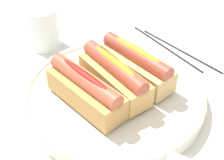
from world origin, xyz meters
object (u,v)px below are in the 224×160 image
hotdog_side (86,90)px  chopstick_far (180,50)px  hotdog_front (136,64)px  water_glass (44,31)px  hotdog_back (112,76)px  serving_bowl (112,95)px  chopstick_near (166,47)px

hotdog_side → chopstick_far: (-0.02, -0.28, -0.05)m
hotdog_front → water_glass: (0.24, 0.01, -0.02)m
hotdog_back → water_glass: hotdog_back is taller
serving_bowl → hotdog_back: (0.00, 0.00, 0.04)m
chopstick_near → chopstick_far: 0.03m
serving_bowl → water_glass: 0.24m
serving_bowl → hotdog_side: size_ratio=2.08×
hotdog_back → chopstick_far: bearing=-92.6°
hotdog_front → chopstick_near: 0.17m
hotdog_side → water_glass: size_ratio=1.72×
hotdog_back → chopstick_far: 0.23m
chopstick_far → hotdog_back: bearing=96.5°
chopstick_near → chopstick_far: same height
water_glass → hotdog_back: bearing=169.2°
water_glass → chopstick_near: size_ratio=0.41×
serving_bowl → water_glass: water_glass is taller
chopstick_near → hotdog_back: bearing=110.2°
serving_bowl → hotdog_side: 0.07m
serving_bowl → chopstick_near: serving_bowl is taller
hotdog_back → hotdog_side: size_ratio=1.02×
hotdog_back → chopstick_near: size_ratio=0.72×
serving_bowl → hotdog_back: 0.04m
hotdog_front → chopstick_near: hotdog_front is taller
serving_bowl → hotdog_front: hotdog_front is taller
chopstick_far → chopstick_near: bearing=30.9°
hotdog_side → water_glass: 0.24m
hotdog_back → chopstick_near: 0.22m
chopstick_near → chopstick_far: bearing=-143.4°
hotdog_back → chopstick_far: hotdog_back is taller
hotdog_side → chopstick_near: hotdog_side is taller
hotdog_front → hotdog_back: 0.06m
hotdog_side → chopstick_far: 0.28m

